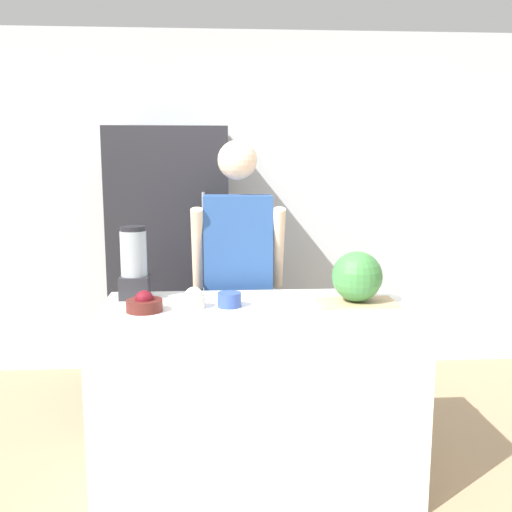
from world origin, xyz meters
TOP-DOWN VIEW (x-y plane):
  - wall_back at (0.00, 2.08)m, footprint 8.00×0.06m
  - counter_island at (0.00, 0.37)m, footprint 1.56×0.75m
  - refrigerator at (-0.52, 1.67)m, footprint 0.80×0.74m
  - person at (-0.07, 0.95)m, footprint 0.54×0.27m
  - cutting_board at (0.51, 0.40)m, footprint 0.40×0.23m
  - watermelon at (0.51, 0.40)m, footprint 0.25×0.25m
  - bowl_cherries at (-0.55, 0.33)m, footprint 0.18×0.18m
  - bowl_cream at (-0.31, 0.37)m, footprint 0.11×0.11m
  - bowl_small_blue at (-0.13, 0.38)m, footprint 0.12×0.12m
  - blender at (-0.63, 0.60)m, footprint 0.15×0.15m

SIDE VIEW (x-z plane):
  - counter_island at x=0.00m, z-range 0.00..0.92m
  - person at x=-0.07m, z-range 0.03..1.79m
  - cutting_board at x=0.51m, z-range 0.92..0.93m
  - refrigerator at x=-0.52m, z-range 0.00..1.86m
  - bowl_small_blue at x=-0.13m, z-range 0.92..0.99m
  - bowl_cherries at x=-0.55m, z-range 0.91..1.01m
  - bowl_cream at x=-0.31m, z-range 0.91..1.02m
  - watermelon at x=0.51m, z-range 0.93..1.19m
  - blender at x=-0.63m, z-range 0.91..1.29m
  - wall_back at x=0.00m, z-range 0.00..2.60m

